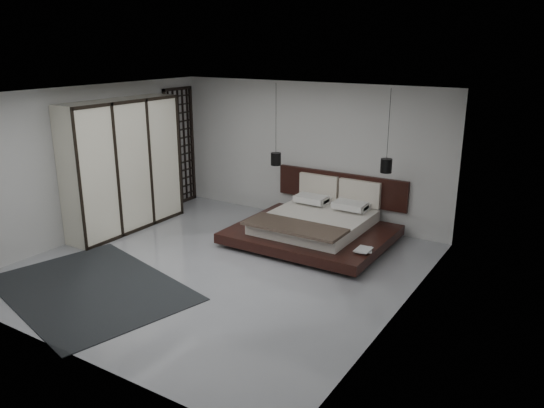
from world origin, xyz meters
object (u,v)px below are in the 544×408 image
Objects in this scene: lattice_screen at (180,147)px; rug at (91,288)px; pendant_right at (386,166)px; wardrobe at (123,166)px; bed at (316,225)px; pendant_left at (276,159)px.

lattice_screen is 0.86× the size of rug.
pendant_right reaches higher than wardrobe.
bed is (3.72, -0.54, -1.01)m from lattice_screen.
lattice_screen reaches higher than wardrobe.
lattice_screen is at bearing 113.74° from rug.
pendant_left reaches higher than wardrobe.
bed is 1.07× the size of wardrobe.
wardrobe is 0.85× the size of rug.
rug is at bearing -66.26° from lattice_screen.
wardrobe is at bearing -158.40° from bed.
lattice_screen reaches higher than bed.
pendant_left is (2.59, -0.11, 0.04)m from lattice_screen.
wardrobe reaches higher than rug.
lattice_screen is 1.01× the size of wardrobe.
lattice_screen is 4.85m from pendant_right.
pendant_left is at bearing 159.11° from bed.
rug is (-1.89, -3.61, -0.28)m from bed.
lattice_screen is 2.59m from pendant_left.
rug is at bearing -117.67° from bed.
lattice_screen is 4.71m from rug.
wardrobe is at bearing -142.30° from pendant_left.
pendant_right reaches higher than bed.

